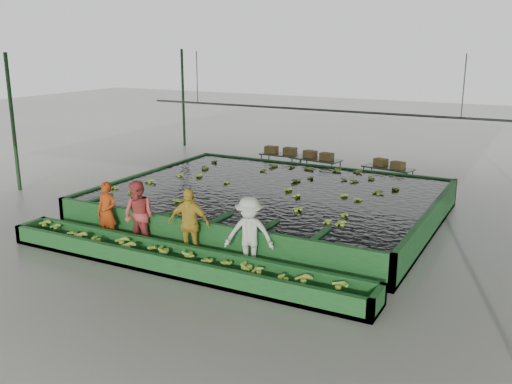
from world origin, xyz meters
The scene contains 21 objects.
ground centered at (0.00, 0.00, 0.00)m, with size 80.00×80.00×0.00m, color gray.
shed_roof centered at (0.00, 0.00, 5.00)m, with size 20.00×22.00×0.04m, color gray.
shed_posts centered at (0.00, 0.00, 2.50)m, with size 20.00×22.00×5.00m, color #1B3A1B, non-canonical shape.
flotation_tank centered at (0.00, 1.50, 0.45)m, with size 10.00×8.00×0.90m, color #1F5C24, non-canonical shape.
tank_water centered at (0.00, 1.50, 0.85)m, with size 9.70×7.70×0.00m, color black.
sorting_trough centered at (0.00, -3.60, 0.25)m, with size 10.00×1.00×0.50m, color #1F5C24, non-canonical shape.
cableway_rail centered at (0.00, 5.00, 3.00)m, with size 0.08×0.08×14.00m, color #59605B.
rail_hanger_left centered at (-5.00, 5.00, 4.00)m, with size 0.04×0.04×2.00m, color #59605B.
rail_hanger_right centered at (5.00, 5.00, 4.00)m, with size 0.04×0.04×2.00m, color #59605B.
worker_a centered at (-2.86, -2.80, 0.84)m, with size 0.62×0.40×1.69m, color #C34110.
worker_b centered at (-1.76, -2.80, 0.92)m, with size 0.89×0.69×1.83m, color #D74F47.
worker_c centered at (-0.17, -2.80, 0.92)m, with size 1.08×0.45×1.84m, color yellow.
worker_d centered at (1.56, -2.80, 0.92)m, with size 1.19×0.68×1.84m, color silver.
packing_table_left centered at (-2.05, 6.85, 0.44)m, with size 1.95×0.78×0.89m, color #59605B, non-canonical shape.
packing_table_mid centered at (-0.51, 6.52, 0.45)m, with size 1.99×0.79×0.90m, color #59605B, non-canonical shape.
packing_table_right centered at (2.37, 6.53, 0.42)m, with size 1.86×0.74×0.85m, color #59605B, non-canonical shape.
box_stack_left centered at (-2.19, 6.81, 0.89)m, with size 1.34×0.37×0.29m, color olive, non-canonical shape.
box_stack_mid centered at (-0.41, 6.52, 0.90)m, with size 1.27×0.35×0.27m, color olive, non-canonical shape.
box_stack_right centered at (2.41, 6.52, 0.85)m, with size 1.23×0.34×0.27m, color olive, non-canonical shape.
floating_bananas centered at (0.00, 2.30, 0.85)m, with size 8.75×5.96×0.12m, color #8FB630, non-canonical shape.
trough_bananas centered at (0.00, -3.60, 0.40)m, with size 8.89×0.59×0.12m, color #8FB630, non-canonical shape.
Camera 1 is at (7.70, -14.06, 5.34)m, focal length 40.00 mm.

